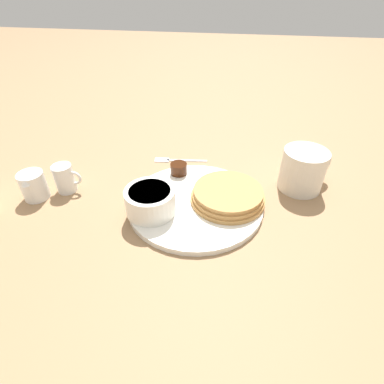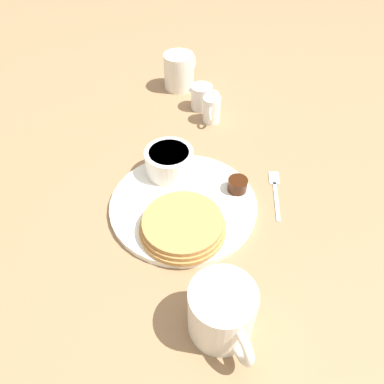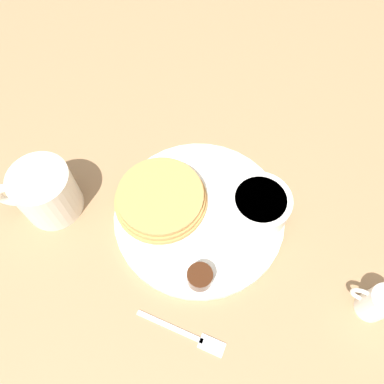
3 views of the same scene
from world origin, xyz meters
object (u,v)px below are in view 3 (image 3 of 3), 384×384
object	(u,v)px
plate	(199,215)
bowl	(259,206)
creamer_pitcher_near	(377,303)
coffee_mug	(45,193)
fork	(191,336)

from	to	relation	value
plate	bowl	bearing A→B (deg)	119.62
bowl	creamer_pitcher_near	bearing A→B (deg)	75.89
bowl	creamer_pitcher_near	distance (m)	0.21
coffee_mug	bowl	bearing A→B (deg)	116.46
coffee_mug	creamer_pitcher_near	bearing A→B (deg)	100.93
plate	fork	world-z (taller)	plate
plate	creamer_pitcher_near	xyz separation A→B (m)	(0.01, 0.28, 0.03)
creamer_pitcher_near	fork	bearing A→B (deg)	-51.58
plate	creamer_pitcher_near	world-z (taller)	creamer_pitcher_near
bowl	fork	xyz separation A→B (m)	(0.21, 0.00, -0.04)
plate	bowl	xyz separation A→B (m)	(-0.05, 0.08, 0.03)
plate	coffee_mug	distance (m)	0.25
plate	fork	distance (m)	0.19
coffee_mug	creamer_pitcher_near	size ratio (longest dim) A/B	1.78
plate	fork	bearing A→B (deg)	25.60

